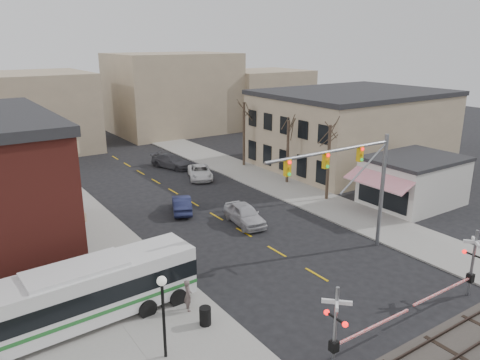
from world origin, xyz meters
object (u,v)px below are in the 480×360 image
Objects in this scene: car_b at (182,204)px; car_c at (200,172)px; pedestrian_far at (116,276)px; car_d at (172,161)px; trash_bin at (205,316)px; traffic_signal_mast at (355,173)px; rr_crossing_east at (468,266)px; rr_crossing_west at (342,326)px; street_lamp at (163,300)px; transit_bus at (78,295)px; pedestrian_near at (188,295)px; car_a at (245,214)px.

car_b is 0.87× the size of car_c.
pedestrian_far is at bearing -108.75° from car_c.
car_d is at bearing 20.03° from pedestrian_far.
trash_bin is at bearing -104.81° from pedestrian_far.
traffic_signal_mast reaches higher than trash_bin.
traffic_signal_mast is 1.83× the size of rr_crossing_east.
rr_crossing_west is 3.47× the size of pedestrian_far.
street_lamp reaches higher than rr_crossing_west.
transit_bus reaches higher than trash_bin.
transit_bus is 5.51m from pedestrian_near.
pedestrian_far is (-9.09, -9.42, 0.23)m from car_b.
traffic_signal_mast reaches higher than car_d.
trash_bin is 13.97m from car_a.
rr_crossing_east reaches higher than pedestrian_far.
traffic_signal_mast is 6.37× the size of pedestrian_far.
rr_crossing_west is 7.96m from street_lamp.
transit_bus is 1.20× the size of traffic_signal_mast.
trash_bin is (2.76, 1.16, -2.45)m from street_lamp.
car_c is (6.17, 7.80, -0.02)m from car_b.
street_lamp is at bearing -157.18° from trash_bin.
pedestrian_far reaches higher than car_a.
rr_crossing_east is 1.18× the size of car_a.
transit_bus is at bearing -109.61° from car_c.
pedestrian_far is (-16.00, 11.79, -1.04)m from rr_crossing_east.
transit_bus is 16.83m from car_b.
car_d is at bearing 55.35° from transit_bus.
rr_crossing_west is at bearing -124.95° from car_d.
traffic_signal_mast reaches higher than pedestrian_far.
car_a is (-4.03, 16.01, -1.16)m from rr_crossing_east.
car_b is at bearing 127.09° from car_a.
pedestrian_near reaches higher than car_c.
pedestrian_far is at bearing 143.62° from rr_crossing_east.
rr_crossing_east is 3.17× the size of pedestrian_near.
rr_crossing_west is at bearing -58.62° from trash_bin.
car_b is at bearing -105.53° from car_c.
rr_crossing_west is at bearing -179.41° from rr_crossing_east.
traffic_signal_mast reaches higher than pedestrian_near.
transit_bus reaches higher than pedestrian_near.
car_a is 18.74m from car_d.
traffic_signal_mast is 2.17× the size of car_a.
street_lamp is (-16.29, 4.60, 1.09)m from rr_crossing_east.
transit_bus is at bearing 68.59° from car_b.
car_d is at bearing 89.77° from car_a.
car_a is at bearing 104.14° from rr_crossing_east.
rr_crossing_east is at bearing 131.46° from car_b.
transit_bus is 7.00× the size of pedestrian_near.
rr_crossing_east is at bearing -73.49° from pedestrian_far.
street_lamp is (-6.34, 4.70, 1.09)m from rr_crossing_west.
pedestrian_far is at bearing -143.79° from car_d.
transit_bus is 18.00m from traffic_signal_mast.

